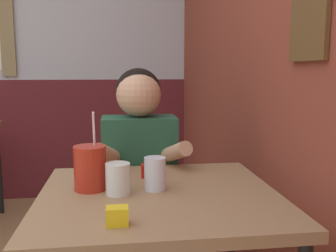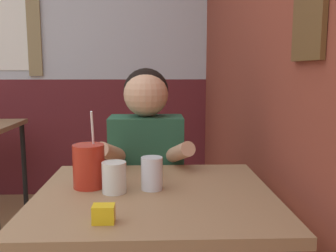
% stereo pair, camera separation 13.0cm
% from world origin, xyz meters
% --- Properties ---
extents(brick_wall_right, '(0.08, 4.72, 2.70)m').
position_xyz_m(brick_wall_right, '(1.53, 1.36, 1.35)').
color(brick_wall_right, brown).
rests_on(brick_wall_right, ground_plane).
extents(back_wall, '(5.99, 0.09, 2.70)m').
position_xyz_m(back_wall, '(-0.01, 2.75, 1.36)').
color(back_wall, silver).
rests_on(back_wall, ground_plane).
extents(main_table, '(0.80, 0.73, 0.78)m').
position_xyz_m(main_table, '(1.01, 0.44, 0.69)').
color(main_table, '#93704C').
rests_on(main_table, ground_plane).
extents(person_seated, '(0.42, 0.41, 1.20)m').
position_xyz_m(person_seated, '(0.97, 0.93, 0.63)').
color(person_seated, '#235138').
rests_on(person_seated, ground_plane).
extents(cocktail_pitcher, '(0.11, 0.11, 0.27)m').
position_xyz_m(cocktail_pitcher, '(0.78, 0.51, 0.85)').
color(cocktail_pitcher, '#B22819').
rests_on(cocktail_pitcher, main_table).
extents(glass_near_pitcher, '(0.08, 0.08, 0.11)m').
position_xyz_m(glass_near_pitcher, '(1.00, 0.47, 0.83)').
color(glass_near_pitcher, silver).
rests_on(glass_near_pitcher, main_table).
extents(glass_center, '(0.08, 0.08, 0.11)m').
position_xyz_m(glass_center, '(0.87, 0.44, 0.83)').
color(glass_center, silver).
rests_on(glass_center, main_table).
extents(condiment_ketchup, '(0.06, 0.04, 0.05)m').
position_xyz_m(condiment_ketchup, '(0.99, 0.63, 0.80)').
color(condiment_ketchup, '#B7140F').
rests_on(condiment_ketchup, main_table).
extents(condiment_mustard, '(0.06, 0.04, 0.05)m').
position_xyz_m(condiment_mustard, '(0.87, 0.19, 0.80)').
color(condiment_mustard, yellow).
rests_on(condiment_mustard, main_table).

